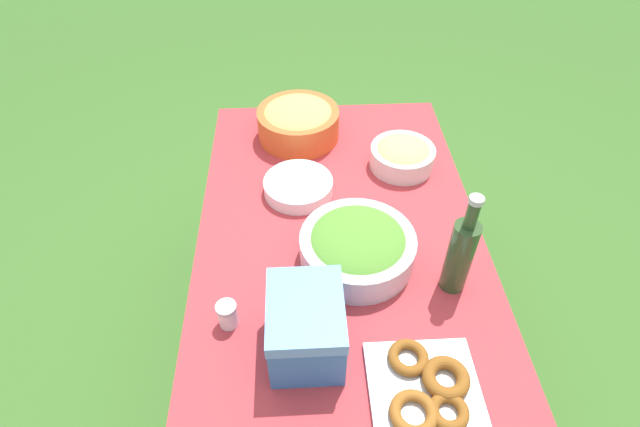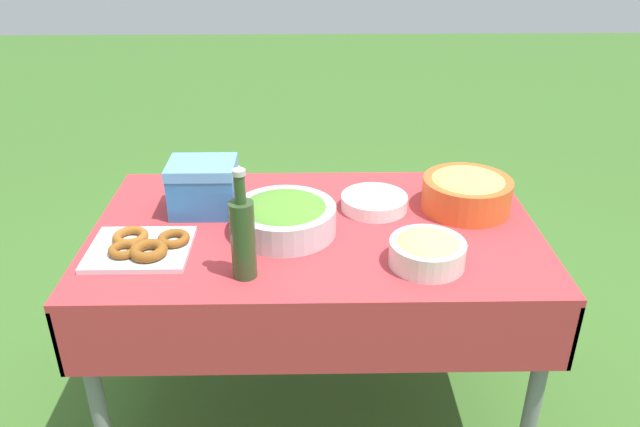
# 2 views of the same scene
# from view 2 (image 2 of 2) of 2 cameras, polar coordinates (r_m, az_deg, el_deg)

# --- Properties ---
(ground_plane) EXTENTS (14.00, 14.00, 0.00)m
(ground_plane) POSITION_cam_2_polar(r_m,az_deg,el_deg) (2.50, -0.36, -16.85)
(ground_plane) COLOR #3D6B28
(picnic_table) EXTENTS (1.45, 0.87, 0.77)m
(picnic_table) POSITION_cam_2_polar(r_m,az_deg,el_deg) (2.09, -0.42, -3.53)
(picnic_table) COLOR #B73338
(picnic_table) RESTS_ON ground_plane
(salad_bowl) EXTENTS (0.33, 0.33, 0.11)m
(salad_bowl) POSITION_cam_2_polar(r_m,az_deg,el_deg) (1.98, -3.27, -0.24)
(salad_bowl) COLOR silver
(salad_bowl) RESTS_ON picnic_table
(pasta_bowl) EXTENTS (0.22, 0.22, 0.09)m
(pasta_bowl) POSITION_cam_2_polar(r_m,az_deg,el_deg) (1.84, 9.79, -3.33)
(pasta_bowl) COLOR silver
(pasta_bowl) RESTS_ON picnic_table
(donut_platter) EXTENTS (0.30, 0.26, 0.05)m
(donut_platter) POSITION_cam_2_polar(r_m,az_deg,el_deg) (1.96, -15.94, -2.93)
(donut_platter) COLOR silver
(donut_platter) RESTS_ON picnic_table
(plate_stack) EXTENTS (0.23, 0.23, 0.05)m
(plate_stack) POSITION_cam_2_polar(r_m,az_deg,el_deg) (2.15, 4.98, 1.04)
(plate_stack) COLOR white
(plate_stack) RESTS_ON picnic_table
(olive_oil_bottle) EXTENTS (0.07, 0.07, 0.33)m
(olive_oil_bottle) POSITION_cam_2_polar(r_m,az_deg,el_deg) (1.73, -7.07, -2.04)
(olive_oil_bottle) COLOR #2D4723
(olive_oil_bottle) RESTS_ON picnic_table
(fruit_bowl) EXTENTS (0.30, 0.30, 0.13)m
(fruit_bowl) POSITION_cam_2_polar(r_m,az_deg,el_deg) (2.18, 13.28, 2.05)
(fruit_bowl) COLOR #E05B28
(fruit_bowl) RESTS_ON picnic_table
(cooler_box) EXTENTS (0.22, 0.18, 0.18)m
(cooler_box) POSITION_cam_2_polar(r_m,az_deg,el_deg) (2.13, -10.62, 2.41)
(cooler_box) COLOR #3372B7
(cooler_box) RESTS_ON picnic_table
(salt_shaker) EXTENTS (0.05, 0.05, 0.08)m
(salt_shaker) POSITION_cam_2_polar(r_m,az_deg,el_deg) (2.32, -7.86, 3.33)
(salt_shaker) COLOR white
(salt_shaker) RESTS_ON picnic_table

